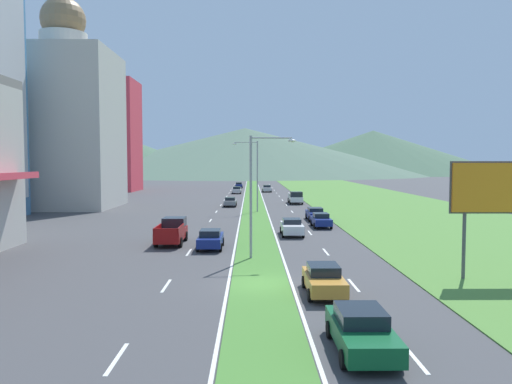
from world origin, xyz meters
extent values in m
plane|color=#424244|center=(0.00, 0.00, 0.00)|extent=(600.00, 600.00, 0.00)
cube|color=#477F33|center=(0.00, 60.00, 0.03)|extent=(3.20, 240.00, 0.06)
cube|color=#518438|center=(20.60, 60.00, 0.03)|extent=(24.00, 240.00, 0.06)
cube|color=silver|center=(-5.10, -10.09, 0.01)|extent=(0.16, 2.80, 0.01)
cube|color=silver|center=(-5.10, -0.18, 0.01)|extent=(0.16, 2.80, 0.01)
cube|color=silver|center=(-5.10, 9.73, 0.01)|extent=(0.16, 2.80, 0.01)
cube|color=silver|center=(-5.10, 19.63, 0.01)|extent=(0.16, 2.80, 0.01)
cube|color=silver|center=(-5.10, 29.54, 0.01)|extent=(0.16, 2.80, 0.01)
cube|color=silver|center=(-5.10, 39.45, 0.01)|extent=(0.16, 2.80, 0.01)
cube|color=silver|center=(-5.10, 49.36, 0.01)|extent=(0.16, 2.80, 0.01)
cube|color=silver|center=(-5.10, 59.27, 0.01)|extent=(0.16, 2.80, 0.01)
cube|color=silver|center=(-5.10, 69.18, 0.01)|extent=(0.16, 2.80, 0.01)
cube|color=silver|center=(-5.10, 79.08, 0.01)|extent=(0.16, 2.80, 0.01)
cube|color=silver|center=(-5.10, 88.99, 0.01)|extent=(0.16, 2.80, 0.01)
cube|color=silver|center=(-5.10, 98.90, 0.01)|extent=(0.16, 2.80, 0.01)
cube|color=silver|center=(-5.10, 108.81, 0.01)|extent=(0.16, 2.80, 0.01)
cube|color=silver|center=(-5.10, 118.72, 0.01)|extent=(0.16, 2.80, 0.01)
cube|color=silver|center=(5.10, -10.09, 0.01)|extent=(0.16, 2.80, 0.01)
cube|color=silver|center=(5.10, -0.18, 0.01)|extent=(0.16, 2.80, 0.01)
cube|color=silver|center=(5.10, 9.73, 0.01)|extent=(0.16, 2.80, 0.01)
cube|color=silver|center=(5.10, 19.63, 0.01)|extent=(0.16, 2.80, 0.01)
cube|color=silver|center=(5.10, 29.54, 0.01)|extent=(0.16, 2.80, 0.01)
cube|color=silver|center=(5.10, 39.45, 0.01)|extent=(0.16, 2.80, 0.01)
cube|color=silver|center=(5.10, 49.36, 0.01)|extent=(0.16, 2.80, 0.01)
cube|color=silver|center=(5.10, 59.27, 0.01)|extent=(0.16, 2.80, 0.01)
cube|color=silver|center=(5.10, 69.18, 0.01)|extent=(0.16, 2.80, 0.01)
cube|color=silver|center=(5.10, 79.08, 0.01)|extent=(0.16, 2.80, 0.01)
cube|color=silver|center=(5.10, 88.99, 0.01)|extent=(0.16, 2.80, 0.01)
cube|color=silver|center=(5.10, 98.90, 0.01)|extent=(0.16, 2.80, 0.01)
cube|color=silver|center=(5.10, 108.81, 0.01)|extent=(0.16, 2.80, 0.01)
cube|color=silver|center=(5.10, 118.72, 0.01)|extent=(0.16, 2.80, 0.01)
cube|color=silver|center=(-1.75, 60.00, 0.01)|extent=(0.16, 240.00, 0.01)
cube|color=silver|center=(1.75, 60.00, 0.01)|extent=(0.16, 240.00, 0.01)
cube|color=#B7B2A8|center=(-27.56, 46.21, 11.36)|extent=(14.26, 14.26, 22.72)
cylinder|color=beige|center=(-27.56, 46.21, 23.99)|extent=(6.68, 6.68, 2.55)
sphere|color=olive|center=(-27.56, 46.21, 27.18)|extent=(6.36, 6.36, 6.36)
cube|color=#D83847|center=(-32.65, 87.26, 12.61)|extent=(12.13, 12.13, 25.21)
cone|color=#47664C|center=(-81.97, 224.97, 12.75)|extent=(134.98, 134.98, 25.49)
cone|color=#516B56|center=(-3.40, 241.40, 12.41)|extent=(194.98, 194.98, 24.82)
cone|color=#47664C|center=(71.55, 262.90, 12.47)|extent=(148.42, 148.42, 24.94)
cylinder|color=#99999E|center=(-0.49, 7.23, 4.25)|extent=(0.18, 0.18, 8.51)
cylinder|color=#99999E|center=(0.92, 7.26, 8.36)|extent=(2.83, 0.17, 0.10)
ellipsoid|color=silver|center=(2.34, 7.30, 8.16)|extent=(0.56, 0.28, 0.20)
cylinder|color=#99999E|center=(0.41, 38.97, 4.72)|extent=(0.18, 0.18, 9.45)
cylinder|color=#99999E|center=(-1.11, 39.02, 9.30)|extent=(3.04, 0.20, 0.10)
ellipsoid|color=silver|center=(-2.63, 39.07, 9.10)|extent=(0.56, 0.28, 0.20)
cylinder|color=#4C4C51|center=(11.66, 1.14, 1.94)|extent=(0.20, 0.20, 3.88)
cube|color=orange|center=(13.50, 1.04, 5.27)|extent=(5.26, 0.16, 2.78)
cube|color=#4C4C51|center=(13.50, 1.16, 5.27)|extent=(5.46, 0.08, 2.98)
cube|color=#C6842D|center=(3.19, -2.00, 0.66)|extent=(1.77, 4.27, 0.68)
cube|color=black|center=(3.19, -1.83, 1.25)|extent=(1.52, 1.88, 0.50)
cylinder|color=black|center=(4.04, -3.32, 0.32)|extent=(0.22, 0.64, 0.64)
cylinder|color=black|center=(2.34, -3.32, 0.32)|extent=(0.22, 0.64, 0.64)
cylinder|color=black|center=(4.04, -0.68, 0.32)|extent=(0.22, 0.64, 0.64)
cylinder|color=black|center=(2.34, -0.68, 0.32)|extent=(0.22, 0.64, 0.64)
cube|color=#B2B2B7|center=(-3.42, 77.29, 0.64)|extent=(1.76, 4.14, 0.64)
cube|color=black|center=(-3.42, 77.13, 1.23)|extent=(1.51, 1.82, 0.53)
cylinder|color=black|center=(-4.26, 78.57, 0.32)|extent=(0.22, 0.64, 0.64)
cylinder|color=black|center=(-2.57, 78.57, 0.32)|extent=(0.22, 0.64, 0.64)
cylinder|color=black|center=(-4.26, 76.01, 0.32)|extent=(0.22, 0.64, 0.64)
cylinder|color=black|center=(-2.57, 76.01, 0.32)|extent=(0.22, 0.64, 0.64)
cube|color=slate|center=(-3.56, 47.57, 0.63)|extent=(1.73, 4.74, 0.62)
cube|color=black|center=(-3.56, 47.38, 1.16)|extent=(1.49, 2.09, 0.45)
cylinder|color=black|center=(-4.39, 49.04, 0.32)|extent=(0.22, 0.64, 0.64)
cylinder|color=black|center=(-2.73, 49.04, 0.32)|extent=(0.22, 0.64, 0.64)
cylinder|color=black|center=(-4.39, 46.11, 0.32)|extent=(0.22, 0.64, 0.64)
cylinder|color=black|center=(-2.73, 46.11, 0.32)|extent=(0.22, 0.64, 0.64)
cube|color=navy|center=(-3.62, 11.35, 0.66)|extent=(1.78, 4.42, 0.68)
cube|color=black|center=(-3.62, 11.17, 1.25)|extent=(1.53, 1.95, 0.49)
cylinder|color=black|center=(-4.48, 12.72, 0.32)|extent=(0.22, 0.64, 0.64)
cylinder|color=black|center=(-2.76, 12.72, 0.32)|extent=(0.22, 0.64, 0.64)
cylinder|color=black|center=(-4.48, 9.98, 0.32)|extent=(0.22, 0.64, 0.64)
cylinder|color=black|center=(-2.76, 9.98, 0.32)|extent=(0.22, 0.64, 0.64)
cube|color=navy|center=(-3.44, 99.05, 0.65)|extent=(1.71, 4.05, 0.66)
cube|color=black|center=(-3.44, 98.88, 1.22)|extent=(1.47, 1.78, 0.48)
cylinder|color=black|center=(-4.26, 100.30, 0.32)|extent=(0.22, 0.64, 0.64)
cylinder|color=black|center=(-2.62, 100.30, 0.32)|extent=(0.22, 0.64, 0.64)
cylinder|color=black|center=(-4.26, 97.79, 0.32)|extent=(0.22, 0.64, 0.64)
cylinder|color=black|center=(-2.62, 97.79, 0.32)|extent=(0.22, 0.64, 0.64)
cube|color=navy|center=(6.94, 29.55, 0.67)|extent=(1.81, 4.79, 0.71)
cube|color=black|center=(6.94, 29.75, 1.24)|extent=(1.56, 2.11, 0.42)
cylinder|color=black|center=(7.81, 28.07, 0.32)|extent=(0.22, 0.64, 0.64)
cylinder|color=black|center=(6.08, 28.07, 0.32)|extent=(0.22, 0.64, 0.64)
cylinder|color=black|center=(7.81, 31.04, 0.32)|extent=(0.22, 0.64, 0.64)
cylinder|color=black|center=(6.08, 31.04, 0.32)|extent=(0.22, 0.64, 0.64)
cube|color=navy|center=(6.74, 23.65, 0.65)|extent=(1.72, 4.30, 0.66)
cube|color=black|center=(6.74, 23.82, 1.21)|extent=(1.48, 1.89, 0.46)
cylinder|color=black|center=(7.57, 22.32, 0.32)|extent=(0.22, 0.64, 0.64)
cylinder|color=black|center=(5.92, 22.32, 0.32)|extent=(0.22, 0.64, 0.64)
cylinder|color=black|center=(7.57, 24.98, 0.32)|extent=(0.22, 0.64, 0.64)
cylinder|color=black|center=(5.92, 24.98, 0.32)|extent=(0.22, 0.64, 0.64)
cube|color=#B2B2B7|center=(3.17, 82.91, 0.68)|extent=(1.89, 4.64, 0.71)
cube|color=black|center=(3.17, 83.09, 1.27)|extent=(1.63, 2.04, 0.48)
cylinder|color=black|center=(4.08, 81.47, 0.32)|extent=(0.22, 0.64, 0.64)
cylinder|color=black|center=(2.26, 81.47, 0.32)|extent=(0.22, 0.64, 0.64)
cylinder|color=black|center=(4.08, 84.35, 0.32)|extent=(0.22, 0.64, 0.64)
cylinder|color=black|center=(2.26, 84.35, 0.32)|extent=(0.22, 0.64, 0.64)
cube|color=silver|center=(3.26, 18.05, 0.70)|extent=(1.85, 4.50, 0.76)
cube|color=black|center=(3.26, 18.23, 1.30)|extent=(1.59, 1.98, 0.43)
cylinder|color=black|center=(4.15, 16.65, 0.32)|extent=(0.22, 0.64, 0.64)
cylinder|color=black|center=(2.37, 16.65, 0.32)|extent=(0.22, 0.64, 0.64)
cylinder|color=black|center=(4.15, 19.45, 0.32)|extent=(0.22, 0.64, 0.64)
cylinder|color=black|center=(2.37, 19.45, 0.32)|extent=(0.22, 0.64, 0.64)
cube|color=#0C5128|center=(3.40, -9.59, 0.67)|extent=(1.88, 4.61, 0.69)
cube|color=black|center=(3.40, -9.41, 1.27)|extent=(1.61, 2.03, 0.51)
cylinder|color=black|center=(4.30, -11.02, 0.32)|extent=(0.22, 0.64, 0.64)
cylinder|color=black|center=(2.50, -11.02, 0.32)|extent=(0.22, 0.64, 0.64)
cylinder|color=black|center=(4.30, -8.16, 0.32)|extent=(0.22, 0.64, 0.64)
cylinder|color=black|center=(2.50, -8.16, 0.32)|extent=(0.22, 0.64, 0.64)
cube|color=silver|center=(6.70, 52.29, 0.80)|extent=(2.00, 5.40, 0.80)
cube|color=black|center=(6.70, 50.69, 1.60)|extent=(1.84, 2.00, 0.80)
cube|color=silver|center=(7.64, 53.39, 1.42)|extent=(0.10, 3.20, 0.44)
cube|color=silver|center=(5.76, 53.39, 1.42)|extent=(0.10, 3.20, 0.44)
cube|color=silver|center=(6.70, 54.94, 1.42)|extent=(1.84, 0.10, 0.44)
cylinder|color=black|center=(7.66, 50.67, 0.40)|extent=(0.26, 0.80, 0.80)
cylinder|color=black|center=(5.74, 50.67, 0.40)|extent=(0.26, 0.80, 0.80)
cylinder|color=black|center=(7.66, 53.91, 0.40)|extent=(0.26, 0.80, 0.80)
cylinder|color=black|center=(5.74, 53.91, 0.40)|extent=(0.26, 0.80, 0.80)
cube|color=maroon|center=(-6.99, 13.48, 0.80)|extent=(2.00, 5.40, 0.80)
cube|color=black|center=(-6.99, 15.08, 1.60)|extent=(1.84, 2.00, 0.80)
cube|color=maroon|center=(-7.93, 12.38, 1.42)|extent=(0.10, 3.20, 0.44)
cube|color=maroon|center=(-6.05, 12.38, 1.42)|extent=(0.10, 3.20, 0.44)
cube|color=maroon|center=(-6.99, 10.83, 1.42)|extent=(1.84, 0.10, 0.44)
cylinder|color=black|center=(-7.95, 15.10, 0.40)|extent=(0.26, 0.80, 0.80)
cylinder|color=black|center=(-6.03, 15.10, 0.40)|extent=(0.26, 0.80, 0.80)
cylinder|color=black|center=(-7.95, 11.86, 0.40)|extent=(0.26, 0.80, 0.80)
cylinder|color=black|center=(-6.03, 11.86, 0.40)|extent=(0.26, 0.80, 0.80)
camera|label=1|loc=(-0.53, -26.60, 6.73)|focal=34.61mm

